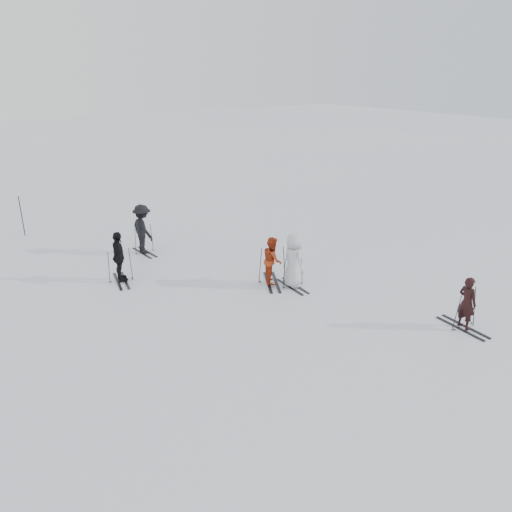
# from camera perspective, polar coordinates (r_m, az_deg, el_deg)

# --- Properties ---
(ground) EXTENTS (120.00, 120.00, 0.00)m
(ground) POSITION_cam_1_polar(r_m,az_deg,el_deg) (16.18, 2.12, -4.33)
(ground) COLOR silver
(ground) RESTS_ON ground
(skier_near_dark) EXTENTS (0.42, 0.59, 1.52)m
(skier_near_dark) POSITION_cam_1_polar(r_m,az_deg,el_deg) (15.00, 22.94, -5.03)
(skier_near_dark) COLOR black
(skier_near_dark) RESTS_ON ground
(skier_red) EXTENTS (0.91, 0.97, 1.59)m
(skier_red) POSITION_cam_1_polar(r_m,az_deg,el_deg) (16.67, 1.88, -0.56)
(skier_red) COLOR #A33012
(skier_red) RESTS_ON ground
(skier_grey) EXTENTS (0.67, 0.95, 1.83)m
(skier_grey) POSITION_cam_1_polar(r_m,az_deg,el_deg) (16.37, 4.28, -0.58)
(skier_grey) COLOR #B4B7BE
(skier_grey) RESTS_ON ground
(skier_uphill_left) EXTENTS (0.65, 1.09, 1.74)m
(skier_uphill_left) POSITION_cam_1_polar(r_m,az_deg,el_deg) (17.37, -15.39, -0.17)
(skier_uphill_left) COLOR black
(skier_uphill_left) RESTS_ON ground
(skier_uphill_far) EXTENTS (0.76, 1.27, 1.91)m
(skier_uphill_far) POSITION_cam_1_polar(r_m,az_deg,el_deg) (19.82, -12.81, 2.97)
(skier_uphill_far) COLOR black
(skier_uphill_far) RESTS_ON ground
(skis_near_dark) EXTENTS (1.73, 1.04, 1.20)m
(skis_near_dark) POSITION_cam_1_polar(r_m,az_deg,el_deg) (15.07, 22.86, -5.58)
(skis_near_dark) COLOR black
(skis_near_dark) RESTS_ON ground
(skis_red) EXTENTS (2.05, 1.75, 1.32)m
(skis_red) POSITION_cam_1_polar(r_m,az_deg,el_deg) (16.72, 1.87, -0.99)
(skis_red) COLOR black
(skis_red) RESTS_ON ground
(skis_grey) EXTENTS (1.63, 0.98, 1.13)m
(skis_grey) POSITION_cam_1_polar(r_m,az_deg,el_deg) (16.50, 4.25, -1.70)
(skis_grey) COLOR black
(skis_grey) RESTS_ON ground
(skis_uphill_left) EXTENTS (1.78, 1.21, 1.18)m
(skis_uphill_left) POSITION_cam_1_polar(r_m,az_deg,el_deg) (17.46, -15.30, -1.02)
(skis_uphill_left) COLOR black
(skis_uphill_left) RESTS_ON ground
(skis_uphill_far) EXTENTS (1.60, 0.90, 1.14)m
(skis_uphill_far) POSITION_cam_1_polar(r_m,az_deg,el_deg) (19.94, -12.72, 1.92)
(skis_uphill_far) COLOR black
(skis_uphill_far) RESTS_ON ground
(piste_marker) EXTENTS (0.04, 0.04, 1.74)m
(piste_marker) POSITION_cam_1_polar(r_m,az_deg,el_deg) (23.62, -25.20, 4.15)
(piste_marker) COLOR black
(piste_marker) RESTS_ON ground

